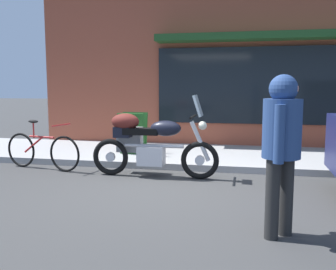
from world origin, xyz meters
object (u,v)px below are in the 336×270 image
(touring_motorcycle, at_px, (147,141))
(parked_bicycle, at_px, (42,150))
(pedestrian_walking, at_px, (282,137))
(sandwich_board_sign, at_px, (133,133))

(touring_motorcycle, xyz_separation_m, parked_bicycle, (-2.05, 0.14, -0.24))
(pedestrian_walking, height_order, sandwich_board_sign, pedestrian_walking)
(pedestrian_walking, distance_m, sandwich_board_sign, 4.61)
(pedestrian_walking, bearing_deg, sandwich_board_sign, 125.58)
(touring_motorcycle, distance_m, sandwich_board_sign, 1.58)
(touring_motorcycle, relative_size, parked_bicycle, 1.32)
(touring_motorcycle, height_order, pedestrian_walking, pedestrian_walking)
(parked_bicycle, relative_size, pedestrian_walking, 1.00)
(sandwich_board_sign, bearing_deg, pedestrian_walking, -54.42)
(touring_motorcycle, relative_size, sandwich_board_sign, 2.53)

